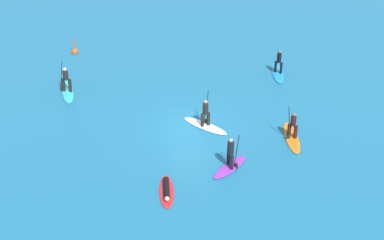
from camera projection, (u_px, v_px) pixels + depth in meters
name	position (u px, v px, depth m)	size (l,w,h in m)	color
ground_plane	(192.00, 128.00, 31.77)	(120.00, 120.00, 0.00)	#1E6B93
surfer_on_teal_board	(67.00, 86.00, 35.18)	(0.87, 3.20, 2.07)	#33C6CC
surfer_on_orange_board	(292.00, 133.00, 30.65)	(1.60, 3.28, 2.08)	orange
surfer_on_purple_board	(230.00, 161.00, 28.21)	(2.52, 1.93, 2.09)	purple
surfer_on_red_board	(167.00, 190.00, 26.70)	(1.32, 2.67, 0.35)	red
surfer_on_white_board	(205.00, 121.00, 31.66)	(2.27, 2.87, 2.08)	white
surfer_on_blue_board	(278.00, 69.00, 37.46)	(1.70, 3.17, 1.71)	#1E8CD1
marker_buoy	(75.00, 51.00, 40.39)	(0.48, 0.48, 1.19)	#E55119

